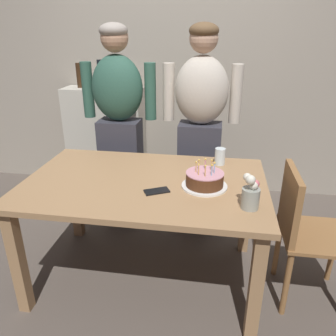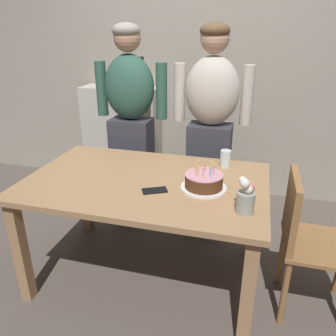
# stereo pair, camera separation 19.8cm
# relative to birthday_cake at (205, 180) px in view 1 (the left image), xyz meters

# --- Properties ---
(ground_plane) EXTENTS (10.00, 10.00, 0.00)m
(ground_plane) POSITION_rel_birthday_cake_xyz_m (-0.37, 0.03, -0.78)
(ground_plane) COLOR #564C44
(back_wall) EXTENTS (5.20, 0.10, 2.60)m
(back_wall) POSITION_rel_birthday_cake_xyz_m (-0.37, 1.58, 0.52)
(back_wall) COLOR #9E9384
(back_wall) RESTS_ON ground_plane
(dining_table) EXTENTS (1.50, 0.96, 0.74)m
(dining_table) POSITION_rel_birthday_cake_xyz_m (-0.37, 0.03, -0.14)
(dining_table) COLOR #A37A51
(dining_table) RESTS_ON ground_plane
(birthday_cake) EXTENTS (0.27, 0.27, 0.16)m
(birthday_cake) POSITION_rel_birthday_cake_xyz_m (0.00, 0.00, 0.00)
(birthday_cake) COLOR white
(birthday_cake) RESTS_ON dining_table
(water_glass_near) EXTENTS (0.07, 0.07, 0.12)m
(water_glass_near) POSITION_rel_birthday_cake_xyz_m (0.08, 0.38, 0.01)
(water_glass_near) COLOR silver
(water_glass_near) RESTS_ON dining_table
(cell_phone) EXTENTS (0.16, 0.13, 0.01)m
(cell_phone) POSITION_rel_birthday_cake_xyz_m (-0.27, -0.11, -0.04)
(cell_phone) COLOR black
(cell_phone) RESTS_ON dining_table
(flower_vase) EXTENTS (0.09, 0.09, 0.20)m
(flower_vase) POSITION_rel_birthday_cake_xyz_m (0.25, -0.22, 0.04)
(flower_vase) COLOR #999E93
(flower_vase) RESTS_ON dining_table
(person_man_bearded) EXTENTS (0.61, 0.27, 1.66)m
(person_man_bearded) POSITION_rel_birthday_cake_xyz_m (-0.75, 0.77, 0.09)
(person_man_bearded) COLOR #33333D
(person_man_bearded) RESTS_ON ground_plane
(person_woman_cardigan) EXTENTS (0.61, 0.27, 1.66)m
(person_woman_cardigan) POSITION_rel_birthday_cake_xyz_m (-0.08, 0.77, 0.09)
(person_woman_cardigan) COLOR #33333D
(person_woman_cardigan) RESTS_ON ground_plane
(dining_chair) EXTENTS (0.42, 0.42, 0.87)m
(dining_chair) POSITION_rel_birthday_cake_xyz_m (0.60, 0.01, -0.27)
(dining_chair) COLOR olive
(dining_chair) RESTS_ON ground_plane
(shelf_cabinet) EXTENTS (0.79, 0.30, 1.37)m
(shelf_cabinet) POSITION_rel_birthday_cake_xyz_m (-1.09, 1.36, -0.24)
(shelf_cabinet) COLOR beige
(shelf_cabinet) RESTS_ON ground_plane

